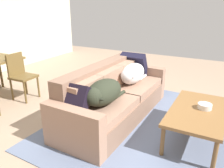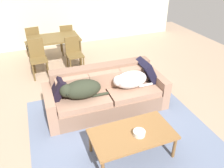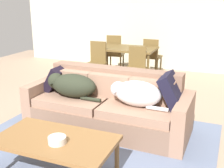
{
  "view_description": "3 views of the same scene",
  "coord_description": "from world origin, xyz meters",
  "px_view_note": "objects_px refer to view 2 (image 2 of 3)",
  "views": [
    {
      "loc": [
        -2.78,
        -1.43,
        1.75
      ],
      "look_at": [
        0.01,
        0.07,
        0.61
      ],
      "focal_mm": 36.02,
      "sensor_mm": 36.0,
      "label": 1
    },
    {
      "loc": [
        -1.12,
        -3.42,
        2.78
      ],
      "look_at": [
        0.28,
        0.15,
        0.51
      ],
      "focal_mm": 36.87,
      "sensor_mm": 36.0,
      "label": 2
    },
    {
      "loc": [
        1.58,
        -3.34,
        1.81
      ],
      "look_at": [
        0.21,
        0.11,
        0.67
      ],
      "focal_mm": 44.97,
      "sensor_mm": 36.0,
      "label": 3
    }
  ],
  "objects_px": {
    "coffee_table": "(132,135)",
    "throw_pillow_by_left_arm": "(57,88)",
    "bowl_on_coffee_table": "(139,133)",
    "dining_chair_near_left": "(38,56)",
    "dining_chair_near_right": "(74,52)",
    "dog_on_left_cushion": "(80,89)",
    "dog_on_right_cushion": "(130,80)",
    "throw_pillow_by_right_arm": "(147,71)",
    "couch": "(106,94)",
    "dining_table": "(54,40)",
    "dining_chair_far_right": "(67,38)",
    "dining_chair_far_left": "(33,41)"
  },
  "relations": [
    {
      "from": "dining_table",
      "to": "dining_chair_near_left",
      "type": "bearing_deg",
      "value": -132.22
    },
    {
      "from": "throw_pillow_by_right_arm",
      "to": "dining_chair_far_left",
      "type": "xyz_separation_m",
      "value": [
        -1.96,
        2.99,
        -0.14
      ]
    },
    {
      "from": "dog_on_left_cushion",
      "to": "throw_pillow_by_left_arm",
      "type": "height_order",
      "value": "throw_pillow_by_left_arm"
    },
    {
      "from": "dog_on_left_cushion",
      "to": "dog_on_right_cushion",
      "type": "height_order",
      "value": "dog_on_right_cushion"
    },
    {
      "from": "couch",
      "to": "dining_chair_far_left",
      "type": "bearing_deg",
      "value": 111.06
    },
    {
      "from": "dog_on_left_cushion",
      "to": "dining_chair_near_right",
      "type": "relative_size",
      "value": 0.99
    },
    {
      "from": "throw_pillow_by_right_arm",
      "to": "dog_on_left_cushion",
      "type": "bearing_deg",
      "value": -174.32
    },
    {
      "from": "dog_on_left_cushion",
      "to": "dining_chair_near_right",
      "type": "height_order",
      "value": "dining_chair_near_right"
    },
    {
      "from": "dining_chair_far_left",
      "to": "coffee_table",
      "type": "bearing_deg",
      "value": 95.16
    },
    {
      "from": "throw_pillow_by_left_arm",
      "to": "bowl_on_coffee_table",
      "type": "distance_m",
      "value": 1.71
    },
    {
      "from": "coffee_table",
      "to": "couch",
      "type": "bearing_deg",
      "value": 87.68
    },
    {
      "from": "dining_table",
      "to": "dining_chair_far_right",
      "type": "xyz_separation_m",
      "value": [
        0.45,
        0.59,
        -0.18
      ]
    },
    {
      "from": "throw_pillow_by_right_arm",
      "to": "bowl_on_coffee_table",
      "type": "bearing_deg",
      "value": -122.3
    },
    {
      "from": "dog_on_left_cushion",
      "to": "dining_chair_near_right",
      "type": "distance_m",
      "value": 2.04
    },
    {
      "from": "dining_table",
      "to": "dining_chair_near_left",
      "type": "xyz_separation_m",
      "value": [
        -0.49,
        -0.54,
        -0.17
      ]
    },
    {
      "from": "dining_chair_near_right",
      "to": "couch",
      "type": "bearing_deg",
      "value": -87.07
    },
    {
      "from": "dog_on_left_cushion",
      "to": "throw_pillow_by_left_arm",
      "type": "relative_size",
      "value": 2.27
    },
    {
      "from": "bowl_on_coffee_table",
      "to": "dining_chair_far_left",
      "type": "height_order",
      "value": "dining_chair_far_left"
    },
    {
      "from": "dog_on_right_cushion",
      "to": "dining_chair_near_left",
      "type": "distance_m",
      "value": 2.52
    },
    {
      "from": "bowl_on_coffee_table",
      "to": "dining_chair_near_right",
      "type": "relative_size",
      "value": 0.21
    },
    {
      "from": "dog_on_left_cushion",
      "to": "throw_pillow_by_right_arm",
      "type": "relative_size",
      "value": 1.87
    },
    {
      "from": "coffee_table",
      "to": "dining_chair_near_left",
      "type": "distance_m",
      "value": 3.33
    },
    {
      "from": "throw_pillow_by_right_arm",
      "to": "dining_table",
      "type": "xyz_separation_m",
      "value": [
        -1.46,
        2.4,
        0.03
      ]
    },
    {
      "from": "coffee_table",
      "to": "throw_pillow_by_left_arm",
      "type": "bearing_deg",
      "value": 121.67
    },
    {
      "from": "dining_chair_near_left",
      "to": "throw_pillow_by_right_arm",
      "type": "bearing_deg",
      "value": -43.56
    },
    {
      "from": "dining_chair_near_left",
      "to": "dining_chair_far_left",
      "type": "distance_m",
      "value": 1.13
    },
    {
      "from": "bowl_on_coffee_table",
      "to": "dining_chair_far_right",
      "type": "xyz_separation_m",
      "value": [
        -0.14,
        4.38,
        0.04
      ]
    },
    {
      "from": "dog_on_left_cushion",
      "to": "coffee_table",
      "type": "relative_size",
      "value": 0.7
    },
    {
      "from": "couch",
      "to": "throw_pillow_by_left_arm",
      "type": "bearing_deg",
      "value": 176.8
    },
    {
      "from": "dog_on_right_cushion",
      "to": "throw_pillow_by_right_arm",
      "type": "xyz_separation_m",
      "value": [
        0.45,
        0.16,
        0.04
      ]
    },
    {
      "from": "bowl_on_coffee_table",
      "to": "dining_chair_far_left",
      "type": "relative_size",
      "value": 0.19
    },
    {
      "from": "bowl_on_coffee_table",
      "to": "dining_chair_far_right",
      "type": "distance_m",
      "value": 4.38
    },
    {
      "from": "dining_chair_near_right",
      "to": "dining_table",
      "type": "bearing_deg",
      "value": 124.41
    },
    {
      "from": "dog_on_left_cushion",
      "to": "dog_on_right_cushion",
      "type": "relative_size",
      "value": 1.09
    },
    {
      "from": "throw_pillow_by_right_arm",
      "to": "dining_chair_near_left",
      "type": "xyz_separation_m",
      "value": [
        -1.95,
        1.86,
        -0.14
      ]
    },
    {
      "from": "bowl_on_coffee_table",
      "to": "dining_table",
      "type": "height_order",
      "value": "dining_table"
    },
    {
      "from": "dog_on_left_cushion",
      "to": "dog_on_right_cushion",
      "type": "xyz_separation_m",
      "value": [
        0.96,
        -0.02,
        0.0
      ]
    },
    {
      "from": "dining_table",
      "to": "dining_chair_near_right",
      "type": "bearing_deg",
      "value": -53.35
    },
    {
      "from": "dining_chair_near_left",
      "to": "dining_chair_near_right",
      "type": "height_order",
      "value": "dining_chair_near_left"
    },
    {
      "from": "couch",
      "to": "dog_on_right_cushion",
      "type": "height_order",
      "value": "couch"
    },
    {
      "from": "throw_pillow_by_left_arm",
      "to": "dining_chair_far_right",
      "type": "height_order",
      "value": "dining_chair_far_right"
    },
    {
      "from": "dining_chair_near_right",
      "to": "throw_pillow_by_right_arm",
      "type": "bearing_deg",
      "value": -62.46
    },
    {
      "from": "couch",
      "to": "dog_on_right_cushion",
      "type": "relative_size",
      "value": 2.94
    },
    {
      "from": "coffee_table",
      "to": "bowl_on_coffee_table",
      "type": "distance_m",
      "value": 0.13
    },
    {
      "from": "dog_on_right_cushion",
      "to": "throw_pillow_by_left_arm",
      "type": "relative_size",
      "value": 2.09
    },
    {
      "from": "throw_pillow_by_right_arm",
      "to": "dining_table",
      "type": "bearing_deg",
      "value": 121.4
    },
    {
      "from": "dog_on_right_cushion",
      "to": "dining_table",
      "type": "distance_m",
      "value": 2.75
    },
    {
      "from": "dining_table",
      "to": "throw_pillow_by_right_arm",
      "type": "bearing_deg",
      "value": -58.6
    },
    {
      "from": "bowl_on_coffee_table",
      "to": "dining_chair_near_left",
      "type": "xyz_separation_m",
      "value": [
        -1.08,
        3.25,
        0.05
      ]
    },
    {
      "from": "couch",
      "to": "dining_chair_far_right",
      "type": "xyz_separation_m",
      "value": [
        -0.12,
        3.02,
        0.18
      ]
    }
  ]
}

